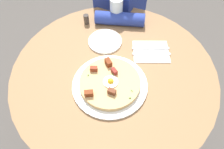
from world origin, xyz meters
name	(u,v)px	position (x,y,z in m)	size (l,w,h in m)	color
ground_plane	(113,127)	(0.00, 0.00, 0.00)	(6.00, 6.00, 0.00)	#4C4742
dining_table	(114,88)	(0.00, 0.00, 0.54)	(0.92, 0.92, 0.71)	olive
person_seated	(122,19)	(-0.56, -0.19, 0.51)	(0.53, 0.37, 1.14)	#2D2D33
pizza_plate	(110,85)	(0.09, 0.02, 0.71)	(0.32, 0.32, 0.01)	white
breakfast_pizza	(110,82)	(0.09, 0.02, 0.73)	(0.26, 0.26, 0.05)	tan
bread_plate	(105,41)	(-0.14, -0.11, 0.71)	(0.17, 0.17, 0.01)	white
napkin	(151,52)	(-0.17, 0.12, 0.71)	(0.17, 0.14, 0.00)	white
fork	(151,54)	(-0.15, 0.13, 0.71)	(0.18, 0.01, 0.01)	silver
knife	(151,48)	(-0.19, 0.11, 0.71)	(0.18, 0.01, 0.01)	silver
water_glass	(116,10)	(-0.32, -0.13, 0.77)	(0.07, 0.07, 0.13)	silver
pepper_shaker	(86,19)	(-0.22, -0.26, 0.73)	(0.03, 0.03, 0.05)	#3F3833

